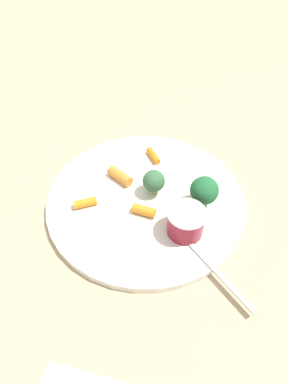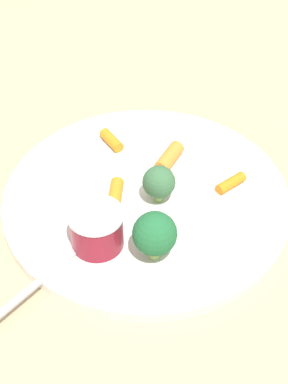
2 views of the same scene
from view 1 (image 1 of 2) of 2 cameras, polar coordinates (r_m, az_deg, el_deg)
name	(u,v)px [view 1 (image 1 of 2)]	position (r m, az deg, el deg)	size (l,w,h in m)	color
ground_plane	(146,202)	(0.52, 0.30, -1.77)	(2.40, 2.40, 0.00)	tan
plate	(146,200)	(0.52, 0.30, -1.33)	(0.31, 0.31, 0.01)	silver
sauce_cup	(186,222)	(0.46, 7.37, -5.26)	(0.05, 0.05, 0.04)	maroon
broccoli_floret_0	(154,181)	(0.50, 1.73, 1.91)	(0.04, 0.04, 0.04)	#80B156
broccoli_floret_1	(204,191)	(0.49, 10.56, 0.22)	(0.04, 0.04, 0.05)	#9BB95D
carrot_stick_0	(153,156)	(0.58, 1.64, 6.40)	(0.01, 0.01, 0.04)	orange
carrot_stick_1	(85,203)	(0.51, -10.33, -1.89)	(0.01, 0.01, 0.04)	orange
carrot_stick_2	(120,176)	(0.54, -4.24, 2.81)	(0.02, 0.02, 0.04)	orange
carrot_stick_3	(143,210)	(0.49, -0.09, -3.27)	(0.01, 0.01, 0.04)	orange
fork	(207,262)	(0.45, 11.04, -11.94)	(0.11, 0.13, 0.00)	#B2B3B2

